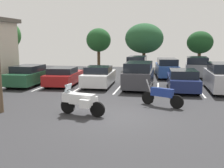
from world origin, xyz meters
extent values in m
cube|color=#2D2D30|center=(0.00, 0.00, -0.05)|extent=(44.00, 44.00, 0.10)
cylinder|color=black|center=(-2.14, 0.00, 0.34)|extent=(0.69, 0.25, 0.68)
cylinder|color=black|center=(-0.67, -0.30, 0.34)|extent=(0.69, 0.25, 0.68)
cube|color=white|center=(-1.40, -0.15, 0.74)|extent=(1.19, 0.67, 0.45)
cylinder|color=#B2B2B7|center=(-2.02, -0.03, 0.76)|extent=(0.52, 0.17, 1.15)
cylinder|color=black|center=(-1.94, -0.04, 1.15)|extent=(0.16, 0.61, 0.04)
cube|color=white|center=(-2.04, -0.02, 0.79)|extent=(0.54, 0.61, 0.40)
cube|color=#B2C1CC|center=(-2.09, -0.01, 1.19)|extent=(0.25, 0.46, 0.39)
cube|color=white|center=(-1.14, -0.58, 0.64)|extent=(0.48, 0.32, 0.36)
cube|color=white|center=(-1.00, 0.14, 0.64)|extent=(0.48, 0.32, 0.36)
cylinder|color=black|center=(1.39, 2.42, 0.34)|extent=(0.66, 0.39, 0.67)
cylinder|color=black|center=(2.82, 1.76, 0.34)|extent=(0.66, 0.39, 0.67)
cube|color=navy|center=(2.11, 2.09, 0.73)|extent=(1.17, 0.72, 0.43)
cylinder|color=#B2B2B7|center=(1.50, 2.37, 0.76)|extent=(0.50, 0.28, 1.14)
cylinder|color=black|center=(1.57, 2.34, 1.12)|extent=(0.29, 0.58, 0.04)
cube|color=silver|center=(-9.08, 7.01, 0.00)|extent=(0.12, 5.06, 0.01)
cube|color=silver|center=(-6.34, 7.01, 0.00)|extent=(0.12, 5.06, 0.01)
cube|color=silver|center=(-3.59, 7.01, 0.00)|extent=(0.12, 5.06, 0.01)
cube|color=silver|center=(-0.84, 7.01, 0.00)|extent=(0.12, 5.06, 0.01)
cube|color=silver|center=(1.90, 7.01, 0.00)|extent=(0.12, 5.06, 0.01)
cube|color=silver|center=(4.65, 7.01, 0.00)|extent=(0.12, 5.06, 0.01)
cube|color=#235638|center=(-7.67, 6.84, 0.62)|extent=(1.95, 4.62, 0.82)
cube|color=black|center=(-7.67, 6.64, 1.28)|extent=(1.78, 2.38, 0.48)
cylinder|color=black|center=(-8.51, 8.39, 0.33)|extent=(0.23, 0.65, 0.65)
cylinder|color=black|center=(-6.87, 8.41, 0.33)|extent=(0.23, 0.65, 0.65)
cylinder|color=black|center=(-8.48, 5.26, 0.33)|extent=(0.23, 0.65, 0.65)
cylinder|color=black|center=(-6.83, 5.28, 0.33)|extent=(0.23, 0.65, 0.65)
cube|color=maroon|center=(-5.11, 7.34, 0.57)|extent=(2.17, 4.46, 0.74)
cube|color=black|center=(-5.09, 6.95, 1.15)|extent=(1.90, 2.15, 0.43)
cylinder|color=black|center=(-6.03, 8.77, 0.30)|extent=(0.25, 0.61, 0.60)
cylinder|color=black|center=(-4.35, 8.86, 0.30)|extent=(0.25, 0.61, 0.60)
cylinder|color=black|center=(-5.88, 5.81, 0.30)|extent=(0.25, 0.61, 0.60)
cylinder|color=black|center=(-4.19, 5.90, 0.30)|extent=(0.25, 0.61, 0.60)
cube|color=white|center=(-2.40, 7.30, 0.61)|extent=(2.02, 4.30, 0.82)
cube|color=black|center=(-2.40, 7.11, 1.25)|extent=(1.80, 2.01, 0.47)
cylinder|color=black|center=(-3.26, 8.72, 0.31)|extent=(0.24, 0.63, 0.62)
cylinder|color=black|center=(-1.63, 8.77, 0.31)|extent=(0.24, 0.63, 0.62)
cylinder|color=black|center=(-3.17, 5.83, 0.31)|extent=(0.24, 0.63, 0.62)
cylinder|color=black|center=(-1.54, 5.88, 0.31)|extent=(0.24, 0.63, 0.62)
cube|color=#38383D|center=(0.55, 7.03, 0.74)|extent=(1.97, 4.54, 1.05)
cube|color=black|center=(0.55, 6.83, 1.56)|extent=(1.79, 3.08, 0.60)
cylinder|color=black|center=(-0.21, 8.58, 0.33)|extent=(0.24, 0.67, 0.66)
cylinder|color=black|center=(1.39, 8.54, 0.33)|extent=(0.24, 0.67, 0.66)
cylinder|color=black|center=(-0.29, 5.53, 0.33)|extent=(0.24, 0.67, 0.66)
cylinder|color=black|center=(1.32, 5.49, 0.33)|extent=(0.24, 0.67, 0.66)
cube|color=navy|center=(3.50, 6.80, 0.58)|extent=(1.88, 4.63, 0.73)
cube|color=black|center=(3.50, 6.44, 1.19)|extent=(1.71, 2.34, 0.49)
cylinder|color=black|center=(2.70, 8.37, 0.34)|extent=(0.22, 0.67, 0.67)
cylinder|color=black|center=(4.28, 8.38, 0.34)|extent=(0.22, 0.67, 0.67)
cylinder|color=black|center=(2.72, 5.23, 0.34)|extent=(0.22, 0.67, 0.67)
cylinder|color=black|center=(4.31, 5.24, 0.34)|extent=(0.22, 0.67, 0.67)
cube|color=#B7B7BC|center=(6.08, 6.92, 0.76)|extent=(1.97, 4.72, 1.11)
cube|color=black|center=(6.08, 6.71, 1.60)|extent=(1.77, 2.76, 0.57)
cylinder|color=black|center=(5.33, 8.52, 0.31)|extent=(0.24, 0.62, 0.62)
cylinder|color=black|center=(5.25, 5.35, 0.31)|extent=(0.24, 0.62, 0.62)
cube|color=#C1B289|center=(-0.13, 13.66, 0.71)|extent=(1.92, 4.68, 1.00)
cube|color=black|center=(-0.13, 13.48, 1.55)|extent=(1.72, 2.88, 0.68)
cylinder|color=black|center=(-0.84, 15.25, 0.32)|extent=(0.24, 0.65, 0.64)
cylinder|color=black|center=(0.68, 15.21, 0.32)|extent=(0.24, 0.65, 0.64)
cylinder|color=black|center=(-0.93, 12.11, 0.32)|extent=(0.24, 0.65, 0.64)
cylinder|color=black|center=(0.59, 12.06, 0.32)|extent=(0.24, 0.65, 0.64)
cube|color=#2D519E|center=(2.62, 13.25, 0.69)|extent=(2.12, 4.98, 0.98)
cube|color=black|center=(2.65, 12.82, 1.46)|extent=(1.85, 3.12, 0.57)
cylinder|color=black|center=(1.74, 14.84, 0.31)|extent=(0.26, 0.63, 0.61)
cylinder|color=black|center=(3.26, 14.95, 0.31)|extent=(0.26, 0.63, 0.61)
cylinder|color=black|center=(1.98, 11.54, 0.31)|extent=(0.26, 0.63, 0.61)
cylinder|color=black|center=(3.49, 11.65, 0.31)|extent=(0.26, 0.63, 0.61)
cube|color=slate|center=(5.37, 13.80, 0.76)|extent=(2.33, 4.47, 1.06)
cube|color=black|center=(5.33, 13.44, 1.58)|extent=(2.05, 3.08, 0.59)
cylinder|color=black|center=(4.67, 15.34, 0.36)|extent=(0.29, 0.73, 0.71)
cylinder|color=black|center=(6.34, 15.18, 0.36)|extent=(0.29, 0.73, 0.71)
cylinder|color=black|center=(4.39, 12.42, 0.36)|extent=(0.29, 0.73, 0.71)
cylinder|color=black|center=(6.06, 12.26, 0.36)|extent=(0.29, 0.73, 0.71)
cylinder|color=#4C3823|center=(-16.53, 16.99, 1.05)|extent=(0.38, 0.38, 2.11)
ellipsoid|color=#285B28|center=(-16.53, 16.99, 4.02)|extent=(4.28, 4.28, 3.83)
cylinder|color=#4C3823|center=(0.18, 18.87, 0.96)|extent=(0.36, 0.36, 1.93)
ellipsoid|color=#23512D|center=(0.18, 18.87, 3.63)|extent=(4.38, 4.38, 3.40)
cylinder|color=#4C3823|center=(6.50, 20.06, 0.95)|extent=(0.37, 0.37, 1.90)
ellipsoid|color=#19421E|center=(6.50, 20.06, 3.18)|extent=(2.93, 2.93, 2.55)
cylinder|color=#4C3823|center=(-5.60, 20.57, 1.01)|extent=(0.38, 0.38, 2.01)
ellipsoid|color=#1E4C23|center=(-5.60, 20.57, 3.47)|extent=(3.07, 3.07, 2.91)
camera|label=1|loc=(1.89, -10.60, 3.24)|focal=40.37mm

